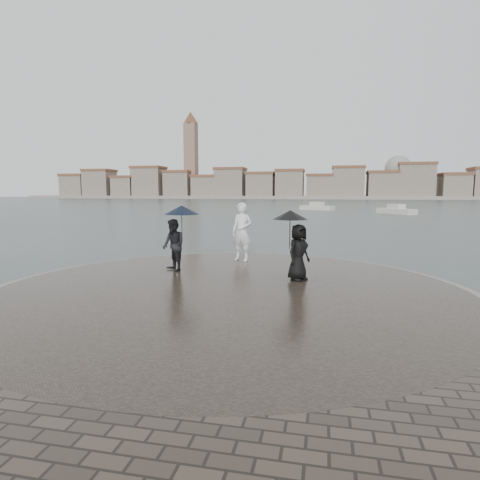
# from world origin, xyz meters

# --- Properties ---
(ground) EXTENTS (400.00, 400.00, 0.00)m
(ground) POSITION_xyz_m (0.00, 0.00, 0.00)
(ground) COLOR #2B3835
(ground) RESTS_ON ground
(kerb_ring) EXTENTS (12.50, 12.50, 0.32)m
(kerb_ring) POSITION_xyz_m (0.00, 3.50, 0.16)
(kerb_ring) COLOR gray
(kerb_ring) RESTS_ON ground
(quay_tip) EXTENTS (11.90, 11.90, 0.36)m
(quay_tip) POSITION_xyz_m (0.00, 3.50, 0.18)
(quay_tip) COLOR #2D261E
(quay_tip) RESTS_ON ground
(statue) EXTENTS (0.87, 0.69, 2.08)m
(statue) POSITION_xyz_m (-0.54, 7.64, 1.40)
(statue) COLOR white
(statue) RESTS_ON quay_tip
(visitor_left) EXTENTS (1.30, 1.14, 2.04)m
(visitor_left) POSITION_xyz_m (-2.16, 5.38, 1.50)
(visitor_left) COLOR black
(visitor_left) RESTS_ON quay_tip
(visitor_right) EXTENTS (1.17, 1.06, 1.95)m
(visitor_right) POSITION_xyz_m (1.58, 4.84, 1.46)
(visitor_right) COLOR black
(visitor_right) RESTS_ON quay_tip
(far_skyline) EXTENTS (260.00, 20.00, 37.00)m
(far_skyline) POSITION_xyz_m (-6.29, 160.71, 5.61)
(far_skyline) COLOR gray
(far_skyline) RESTS_ON ground
(boats) EXTENTS (24.44, 17.06, 1.50)m
(boats) POSITION_xyz_m (11.46, 50.10, 0.38)
(boats) COLOR beige
(boats) RESTS_ON ground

